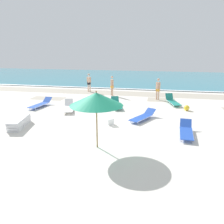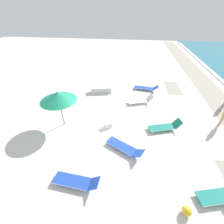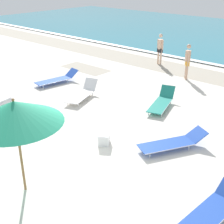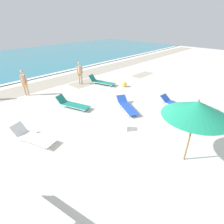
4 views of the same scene
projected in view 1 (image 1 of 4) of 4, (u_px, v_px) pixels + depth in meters
ground_plane at (102, 129)px, 11.80m from camera, size 60.00×60.00×0.16m
ocean_water at (136, 78)px, 31.21m from camera, size 60.00×18.79×0.07m
beach_umbrella at (96, 99)px, 8.83m from camera, size 2.19×2.19×2.47m
lounger_stack at (19, 122)px, 11.81m from camera, size 0.98×1.99×0.49m
sun_lounger_under_umbrella at (143, 116)px, 12.99m from camera, size 1.57×2.20×0.48m
sun_lounger_beside_umbrella at (186, 131)px, 10.69m from camera, size 0.78×2.16×0.52m
sun_lounger_near_water_left at (41, 104)px, 15.86m from camera, size 0.92×2.24×0.52m
sun_lounger_near_water_right at (173, 101)px, 16.64m from camera, size 1.14×2.29×0.63m
sun_lounger_mid_beach_solo at (116, 104)px, 15.70m from camera, size 1.21×2.19×0.60m
sun_lounger_mid_beach_pair_a at (68, 107)px, 14.89m from camera, size 1.24×2.11×0.61m
beachgoer_wading_adult at (89, 81)px, 21.10m from camera, size 0.44×0.27×1.76m
beachgoer_shoreline_child at (158, 88)px, 17.79m from camera, size 0.36×0.33×1.76m
beachgoer_strolling_adult at (112, 85)px, 19.29m from camera, size 0.33×0.37×1.76m
beach_ball at (187, 108)px, 14.89m from camera, size 0.37×0.37×0.37m
cooler_box at (109, 121)px, 12.21m from camera, size 0.58×0.61×0.37m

